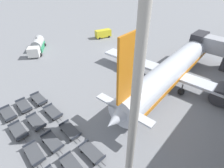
{
  "coord_description": "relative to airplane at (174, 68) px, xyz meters",
  "views": [
    {
      "loc": [
        26.73,
        -31.32,
        18.38
      ],
      "look_at": [
        11.72,
        -14.2,
        2.54
      ],
      "focal_mm": 28.0,
      "sensor_mm": 36.0,
      "label": 1
    }
  ],
  "objects": [
    {
      "name": "ground_plane",
      "position": [
        -17.08,
        3.5,
        -2.9
      ],
      "size": [
        500.0,
        500.0,
        0.0
      ],
      "primitive_type": "plane",
      "color": "gray"
    },
    {
      "name": "baggage_dolly_row_mid_b_col_b",
      "position": [
        -9.04,
        -19.57,
        -2.42
      ],
      "size": [
        3.9,
        1.77,
        0.92
      ],
      "color": "#424449",
      "rests_on": "ground_plane"
    },
    {
      "name": "baggage_dolly_row_mid_b_col_c",
      "position": [
        -4.41,
        -20.04,
        -2.42
      ],
      "size": [
        3.92,
        1.83,
        0.92
      ],
      "color": "#424449",
      "rests_on": "ground_plane"
    },
    {
      "name": "baggage_dolly_row_mid_b_col_a",
      "position": [
        -13.29,
        -19.36,
        -2.42
      ],
      "size": [
        3.9,
        1.77,
        0.92
      ],
      "color": "#424449",
      "rests_on": "ground_plane"
    },
    {
      "name": "baggage_dolly_row_mid_a_col_c",
      "position": [
        -4.62,
        -22.54,
        -2.42
      ],
      "size": [
        3.9,
        1.76,
        0.92
      ],
      "color": "#424449",
      "rests_on": "ground_plane"
    },
    {
      "name": "airplane",
      "position": [
        0.0,
        0.0,
        0.0
      ],
      "size": [
        29.57,
        36.7,
        13.03
      ],
      "color": "silver",
      "rests_on": "ground_plane"
    },
    {
      "name": "baggage_dolly_row_mid_a_col_b",
      "position": [
        -9.09,
        -22.16,
        -2.42
      ],
      "size": [
        3.89,
        1.73,
        0.92
      ],
      "color": "#424449",
      "rests_on": "ground_plane"
    },
    {
      "name": "baggage_dolly_row_mid_a_col_a",
      "position": [
        -13.56,
        -21.71,
        -2.42
      ],
      "size": [
        3.92,
        1.86,
        0.92
      ],
      "color": "#424449",
      "rests_on": "ground_plane"
    },
    {
      "name": "baggage_dolly_row_near_col_b",
      "position": [
        -9.39,
        -24.49,
        -2.42
      ],
      "size": [
        3.9,
        1.76,
        0.92
      ],
      "color": "#424449",
      "rests_on": "ground_plane"
    },
    {
      "name": "fuel_tanker_secondary",
      "position": [
        -31.69,
        -9.13,
        -1.61
      ],
      "size": [
        8.32,
        7.51,
        3.11
      ],
      "color": "white",
      "rests_on": "ground_plane"
    },
    {
      "name": "baggage_dolly_row_near_col_a",
      "position": [
        -13.62,
        -24.03,
        -2.42
      ],
      "size": [
        3.91,
        1.79,
        0.92
      ],
      "color": "#424449",
      "rests_on": "ground_plane"
    },
    {
      "name": "apron_light_mast",
      "position": [
        6.45,
        -22.55,
        11.88
      ],
      "size": [
        2.0,
        0.7,
        24.93
      ],
      "color": "#ADA89E",
      "rests_on": "ground_plane"
    },
    {
      "name": "baggage_dolly_row_near_col_c",
      "position": [
        -4.78,
        -24.81,
        -2.42
      ],
      "size": [
        3.92,
        1.87,
        0.92
      ],
      "color": "#424449",
      "rests_on": "ground_plane"
    },
    {
      "name": "baggage_dolly_row_mid_a_col_d",
      "position": [
        -0.32,
        -22.89,
        -2.42
      ],
      "size": [
        3.92,
        1.87,
        0.92
      ],
      "color": "#424449",
      "rests_on": "ground_plane"
    },
    {
      "name": "service_van",
      "position": [
        -25.86,
        8.67,
        -1.68
      ],
      "size": [
        3.38,
        4.98,
        2.26
      ],
      "color": "yellow",
      "rests_on": "ground_plane"
    },
    {
      "name": "baggage_dolly_row_mid_b_col_d",
      "position": [
        0.03,
        -20.37,
        -2.42
      ],
      "size": [
        3.9,
        1.74,
        0.92
      ],
      "color": "#424449",
      "rests_on": "ground_plane"
    }
  ]
}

